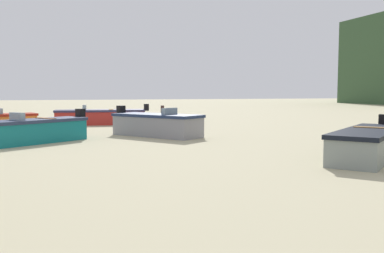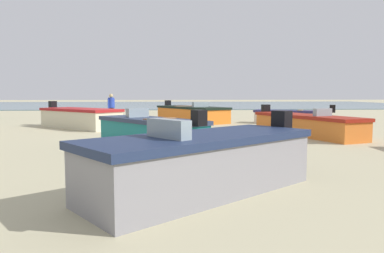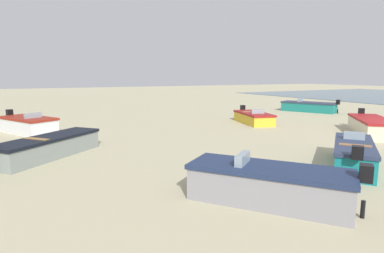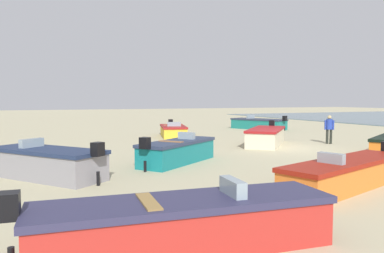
{
  "view_description": "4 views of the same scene",
  "coord_description": "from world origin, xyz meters",
  "px_view_note": "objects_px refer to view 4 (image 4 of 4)",
  "views": [
    {
      "loc": [
        15.3,
        8.03,
        1.96
      ],
      "look_at": [
        3.0,
        11.62,
        0.9
      ],
      "focal_mm": 40.39,
      "sensor_mm": 36.0,
      "label": 1
    },
    {
      "loc": [
        -2.36,
        17.47,
        1.61
      ],
      "look_at": [
        -2.99,
        8.29,
        0.77
      ],
      "focal_mm": 33.38,
      "sensor_mm": 36.0,
      "label": 2
    },
    {
      "loc": [
        -8.97,
        17.19,
        3.27
      ],
      "look_at": [
        2.51,
        11.13,
        1.18
      ],
      "focal_mm": 29.86,
      "sensor_mm": 36.0,
      "label": 3
    },
    {
      "loc": [
        -15.87,
        12.27,
        2.53
      ],
      "look_at": [
        3.58,
        3.93,
        1.01
      ],
      "focal_mm": 35.79,
      "sensor_mm": 36.0,
      "label": 4
    }
  ],
  "objects_px": {
    "boat_orange_9": "(347,173)",
    "boat_teal_5": "(178,151)",
    "boat_grey_4": "(47,163)",
    "beach_walker_foreground": "(329,127)",
    "boat_cream_0": "(266,137)",
    "boat_teal_1": "(259,124)",
    "boat_yellow_2": "(173,131)",
    "boat_red_7": "(184,224)"
  },
  "relations": [
    {
      "from": "boat_orange_9",
      "to": "boat_teal_5",
      "type": "bearing_deg",
      "value": 8.33
    },
    {
      "from": "boat_grey_4",
      "to": "boat_orange_9",
      "type": "xyz_separation_m",
      "value": [
        -4.78,
        -7.81,
        -0.08
      ]
    },
    {
      "from": "boat_orange_9",
      "to": "beach_walker_foreground",
      "type": "distance_m",
      "value": 11.32
    },
    {
      "from": "boat_cream_0",
      "to": "boat_teal_1",
      "type": "relative_size",
      "value": 0.89
    },
    {
      "from": "boat_yellow_2",
      "to": "boat_grey_4",
      "type": "distance_m",
      "value": 14.05
    },
    {
      "from": "boat_grey_4",
      "to": "boat_orange_9",
      "type": "bearing_deg",
      "value": -68.99
    },
    {
      "from": "boat_red_7",
      "to": "beach_walker_foreground",
      "type": "bearing_deg",
      "value": 134.34
    },
    {
      "from": "boat_teal_1",
      "to": "beach_walker_foreground",
      "type": "xyz_separation_m",
      "value": [
        -10.64,
        2.22,
        0.5
      ]
    },
    {
      "from": "boat_teal_1",
      "to": "boat_yellow_2",
      "type": "bearing_deg",
      "value": 175.83
    },
    {
      "from": "boat_teal_5",
      "to": "beach_walker_foreground",
      "type": "height_order",
      "value": "beach_walker_foreground"
    },
    {
      "from": "beach_walker_foreground",
      "to": "boat_teal_1",
      "type": "bearing_deg",
      "value": -66.46
    },
    {
      "from": "boat_yellow_2",
      "to": "boat_teal_5",
      "type": "height_order",
      "value": "boat_teal_5"
    },
    {
      "from": "boat_yellow_2",
      "to": "boat_cream_0",
      "type": "bearing_deg",
      "value": 130.37
    },
    {
      "from": "boat_grey_4",
      "to": "boat_red_7",
      "type": "distance_m",
      "value": 7.37
    },
    {
      "from": "boat_grey_4",
      "to": "beach_walker_foreground",
      "type": "relative_size",
      "value": 2.56
    },
    {
      "from": "boat_grey_4",
      "to": "beach_walker_foreground",
      "type": "height_order",
      "value": "beach_walker_foreground"
    },
    {
      "from": "boat_cream_0",
      "to": "boat_teal_1",
      "type": "height_order",
      "value": "boat_cream_0"
    },
    {
      "from": "boat_yellow_2",
      "to": "boat_teal_5",
      "type": "bearing_deg",
      "value": 85.61
    },
    {
      "from": "boat_teal_1",
      "to": "boat_yellow_2",
      "type": "xyz_separation_m",
      "value": [
        -3.25,
        8.9,
        -0.06
      ]
    },
    {
      "from": "boat_grey_4",
      "to": "boat_orange_9",
      "type": "height_order",
      "value": "boat_grey_4"
    },
    {
      "from": "boat_grey_4",
      "to": "boat_red_7",
      "type": "bearing_deg",
      "value": -112.99
    },
    {
      "from": "boat_cream_0",
      "to": "boat_teal_1",
      "type": "bearing_deg",
      "value": -78.65
    },
    {
      "from": "boat_red_7",
      "to": "boat_teal_1",
      "type": "bearing_deg",
      "value": 149.15
    },
    {
      "from": "boat_cream_0",
      "to": "beach_walker_foreground",
      "type": "height_order",
      "value": "beach_walker_foreground"
    },
    {
      "from": "boat_yellow_2",
      "to": "boat_grey_4",
      "type": "xyz_separation_m",
      "value": [
        -11.21,
        8.46,
        0.1
      ]
    },
    {
      "from": "boat_teal_5",
      "to": "boat_orange_9",
      "type": "xyz_separation_m",
      "value": [
        -5.87,
        -2.93,
        -0.05
      ]
    },
    {
      "from": "boat_red_7",
      "to": "boat_orange_9",
      "type": "distance_m",
      "value": 6.41
    },
    {
      "from": "boat_cream_0",
      "to": "boat_red_7",
      "type": "bearing_deg",
      "value": 93.14
    },
    {
      "from": "boat_teal_5",
      "to": "boat_grey_4",
      "type": "bearing_deg",
      "value": -114.71
    },
    {
      "from": "boat_grey_4",
      "to": "boat_teal_5",
      "type": "relative_size",
      "value": 1.04
    },
    {
      "from": "boat_teal_1",
      "to": "boat_grey_4",
      "type": "bearing_deg",
      "value": -164.43
    },
    {
      "from": "boat_red_7",
      "to": "beach_walker_foreground",
      "type": "height_order",
      "value": "beach_walker_foreground"
    },
    {
      "from": "boat_teal_1",
      "to": "boat_cream_0",
      "type": "bearing_deg",
      "value": -145.2
    },
    {
      "from": "boat_cream_0",
      "to": "boat_teal_5",
      "type": "height_order",
      "value": "boat_cream_0"
    },
    {
      "from": "boat_yellow_2",
      "to": "boat_orange_9",
      "type": "bearing_deg",
      "value": 102.73
    },
    {
      "from": "boat_grey_4",
      "to": "beach_walker_foreground",
      "type": "distance_m",
      "value": 15.63
    },
    {
      "from": "boat_yellow_2",
      "to": "boat_grey_4",
      "type": "bearing_deg",
      "value": 68.02
    },
    {
      "from": "boat_yellow_2",
      "to": "boat_orange_9",
      "type": "xyz_separation_m",
      "value": [
        -16.0,
        0.65,
        0.03
      ]
    },
    {
      "from": "boat_red_7",
      "to": "boat_orange_9",
      "type": "relative_size",
      "value": 0.98
    },
    {
      "from": "boat_yellow_2",
      "to": "boat_orange_9",
      "type": "height_order",
      "value": "boat_orange_9"
    },
    {
      "from": "boat_teal_5",
      "to": "boat_red_7",
      "type": "height_order",
      "value": "boat_teal_5"
    },
    {
      "from": "boat_cream_0",
      "to": "beach_walker_foreground",
      "type": "xyz_separation_m",
      "value": [
        -0.91,
        -3.62,
        0.48
      ]
    }
  ]
}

